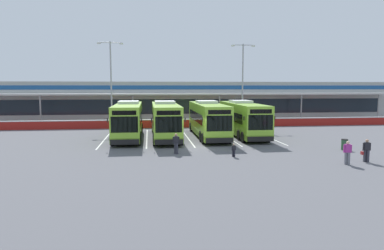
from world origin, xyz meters
TOP-DOWN VIEW (x-y plane):
  - ground_plane at (0.00, 0.00)m, footprint 200.00×200.00m
  - terminal_building at (-0.00, 26.91)m, footprint 70.00×13.00m
  - red_barrier_wall at (0.00, 14.50)m, footprint 60.00×0.40m
  - coach_bus_leftmost at (-6.05, 6.06)m, footprint 2.99×12.15m
  - coach_bus_left_centre at (-2.29, 5.62)m, footprint 2.99×12.15m
  - coach_bus_centre at (2.20, 5.94)m, footprint 2.99×12.15m
  - coach_bus_right_centre at (6.06, 6.30)m, footprint 2.99×12.15m
  - bay_stripe_far_west at (-8.40, 6.00)m, footprint 0.14×13.00m
  - bay_stripe_west at (-4.20, 6.00)m, footprint 0.14×13.00m
  - bay_stripe_mid_west at (0.00, 6.00)m, footprint 0.14×13.00m
  - bay_stripe_centre at (4.20, 6.00)m, footprint 0.14×13.00m
  - bay_stripe_mid_east at (8.40, 6.00)m, footprint 0.14×13.00m
  - pedestrian_with_handbag at (11.17, -7.58)m, footprint 0.63×0.38m
  - pedestrian_in_dark_coat at (9.41, -8.15)m, footprint 0.54×0.36m
  - pedestrian_child at (2.37, -4.69)m, footprint 0.33×0.18m
  - pedestrian_near_bin at (-1.85, -2.96)m, footprint 0.53×0.30m
  - lamp_post_west at (-8.75, 16.06)m, footprint 3.24×0.28m
  - lamp_post_centre at (8.78, 16.48)m, footprint 3.24×0.28m
  - litter_bin at (12.24, -3.07)m, footprint 0.54×0.54m

SIDE VIEW (x-z plane):
  - ground_plane at x=0.00m, z-range 0.00..0.00m
  - bay_stripe_far_west at x=-8.40m, z-range 0.00..0.01m
  - bay_stripe_west at x=-4.20m, z-range 0.00..0.01m
  - bay_stripe_mid_west at x=0.00m, z-range 0.00..0.01m
  - bay_stripe_centre at x=4.20m, z-range 0.00..0.01m
  - bay_stripe_mid_east at x=8.40m, z-range 0.00..0.01m
  - litter_bin at x=12.24m, z-range 0.00..0.93m
  - pedestrian_child at x=2.37m, z-range 0.04..1.04m
  - red_barrier_wall at x=0.00m, z-range 0.01..1.10m
  - pedestrian_with_handbag at x=11.17m, z-range 0.05..1.67m
  - pedestrian_in_dark_coat at x=9.41m, z-range 0.06..1.68m
  - pedestrian_near_bin at x=-1.85m, z-range 0.06..1.68m
  - coach_bus_leftmost at x=-6.05m, z-range -0.10..3.68m
  - coach_bus_left_centre at x=-2.29m, z-range -0.10..3.68m
  - coach_bus_centre at x=2.20m, z-range -0.10..3.68m
  - coach_bus_right_centre at x=6.06m, z-range -0.10..3.68m
  - terminal_building at x=0.00m, z-range 0.01..6.01m
  - lamp_post_west at x=-8.75m, z-range 0.79..11.79m
  - lamp_post_centre at x=8.78m, z-range 0.79..11.79m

